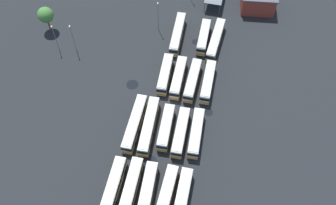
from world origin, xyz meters
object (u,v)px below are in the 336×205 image
Objects in this scene: bus_row3_slot0 at (216,40)px; lamp_post_near_entrance at (55,37)px; bus_row1_slot2 at (166,127)px; bus_row2_slot1 at (193,80)px; tree_east_edge at (46,15)px; depot_building at (258,1)px; bus_row1_slot1 at (181,132)px; bus_row0_slot3 at (131,187)px; bus_row3_slot1 at (204,37)px; lamp_post_by_building at (73,38)px; bus_row1_slot0 at (196,133)px; bus_row1_slot3 at (149,126)px; bus_row2_slot0 at (208,82)px; bus_row0_slot4 at (114,184)px; bus_row0_slot2 at (148,190)px; bus_row1_slot4 at (135,123)px; bus_row2_slot2 at (178,77)px; bus_row0_slot1 at (167,193)px; bus_row0_slot0 at (182,197)px; bus_row3_slot3 at (178,34)px; bus_row2_slot3 at (165,74)px; lamp_post_far_corner at (158,16)px.

bus_row3_slot0 is 1.76× the size of lamp_post_near_entrance.
bus_row1_slot2 and bus_row2_slot1 have the same top height.
bus_row2_slot1 is 1.65× the size of tree_east_edge.
depot_building is at bearing -75.93° from tree_east_edge.
lamp_post_near_entrance is (-6.04, 43.14, 2.86)m from bus_row3_slot0.
depot_building is (46.87, -19.46, 1.14)m from bus_row1_slot1.
bus_row0_slot3 is 1.06× the size of bus_row3_slot1.
bus_row1_slot0 is at bearing -125.13° from lamp_post_by_building.
bus_row1_slot3 is at bearing -133.09° from tree_east_edge.
bus_row2_slot0 is 34.29m from depot_building.
bus_row1_slot2 is at bearing 74.13° from bus_row1_slot1.
bus_row3_slot0 is at bearing -26.66° from bus_row1_slot3.
lamp_post_by_building reaches higher than bus_row0_slot4.
lamp_post_near_entrance reaches higher than bus_row1_slot0.
bus_row1_slot3 is 1.20× the size of bus_row2_slot0.
bus_row1_slot2 is at bearing -8.27° from bus_row0_slot2.
bus_row3_slot0 is (29.13, -18.17, 0.00)m from bus_row1_slot4.
bus_row1_slot3 is 1.76× the size of lamp_post_near_entrance.
lamp_post_near_entrance reaches higher than bus_row1_slot2.
bus_row1_slot3 is 16.17m from bus_row2_slot2.
tree_east_edge is (31.66, 44.05, 3.61)m from bus_row1_slot0.
bus_row2_slot1 is at bearing 6.41° from bus_row1_slot0.
tree_east_edge is at bearing 89.33° from bus_row3_slot1.
bus_row0_slot1 is 48.94m from lamp_post_by_building.
lamp_post_by_building reaches higher than bus_row3_slot0.
bus_row0_slot0 is at bearing -96.18° from bus_row0_slot2.
bus_row2_slot2 is 1.21× the size of depot_building.
depot_building is at bearing -22.34° from bus_row0_slot2.
bus_row0_slot3 is 47.57m from bus_row3_slot0.
bus_row3_slot3 is (0.43, 7.34, 0.00)m from bus_row3_slot1.
bus_row0_slot3 and bus_row1_slot2 have the same top height.
lamp_post_by_building is at bearing 39.31° from bus_row0_slot0.
bus_row2_slot3 is at bearing -103.91° from lamp_post_near_entrance.
bus_row3_slot1 is (45.48, -13.19, -0.00)m from bus_row0_slot3.
bus_row1_slot2 is (16.23, 5.05, -0.00)m from bus_row0_slot0.
bus_row2_slot3 is (0.72, 3.47, -0.00)m from bus_row2_slot2.
lamp_post_far_corner is (34.60, 12.71, 3.49)m from bus_row1_slot0.
lamp_post_far_corner reaches higher than tree_east_edge.
bus_row0_slot1 and bus_row1_slot2 have the same top height.
bus_row3_slot1 is (30.37, -11.43, -0.00)m from bus_row1_slot3.
bus_row1_slot2 is 0.77× the size of bus_row3_slot3.
lamp_post_far_corner reaches higher than depot_building.
bus_row2_slot0 is at bearing -20.93° from bus_row0_slot2.
lamp_post_far_corner reaches higher than lamp_post_by_building.
tree_east_edge reaches higher than bus_row0_slot1.
bus_row1_slot3 is 1.00× the size of bus_row1_slot4.
bus_row2_slot3 is at bearing -7.20° from bus_row0_slot3.
bus_row3_slot3 is (1.31, 10.71, 0.00)m from bus_row3_slot0.
bus_row3_slot0 is (45.66, -5.74, 0.00)m from bus_row0_slot0.
bus_row2_slot1 is 3.71m from bus_row2_slot2.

